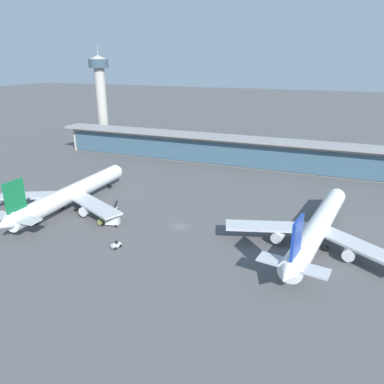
# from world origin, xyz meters

# --- Properties ---
(ground_plane) EXTENTS (1200.00, 1200.00, 0.00)m
(ground_plane) POSITION_xyz_m (0.00, 0.00, 0.00)
(ground_plane) COLOR #515154
(airliner_left_stand) EXTENTS (52.59, 68.16, 18.20)m
(airliner_left_stand) POSITION_xyz_m (-43.32, -0.33, 5.73)
(airliner_left_stand) COLOR white
(airliner_left_stand) RESTS_ON ground
(airliner_centre_stand) EXTENTS (51.94, 68.21, 18.20)m
(airliner_centre_stand) POSITION_xyz_m (42.65, 2.73, 5.73)
(airliner_centre_stand) COLOR white
(airliner_centre_stand) RESTS_ON ground
(service_truck_near_nose_white) EXTENTS (2.43, 3.22, 2.05)m
(service_truck_near_nose_white) POSITION_xyz_m (-11.59, -20.18, 0.87)
(service_truck_near_nose_white) COLOR silver
(service_truck_near_nose_white) RESTS_ON ground
(service_truck_under_wing_olive) EXTENTS (6.67, 4.30, 2.70)m
(service_truck_under_wing_olive) POSITION_xyz_m (-47.26, -16.38, 0.81)
(service_truck_under_wing_olive) COLOR olive
(service_truck_under_wing_olive) RESTS_ON ground
(service_truck_mid_apron_white) EXTENTS (3.19, 6.91, 2.70)m
(service_truck_mid_apron_white) POSITION_xyz_m (-27.03, 2.59, 0.81)
(service_truck_mid_apron_white) COLOR silver
(service_truck_mid_apron_white) RESTS_ON ground
(service_truck_by_tail_olive) EXTENTS (7.62, 3.81, 3.10)m
(service_truck_by_tail_olive) POSITION_xyz_m (-21.76, -7.69, 1.69)
(service_truck_by_tail_olive) COLOR olive
(service_truck_by_tail_olive) RESTS_ON ground
(terminal_building) EXTENTS (207.36, 12.80, 15.20)m
(terminal_building) POSITION_xyz_m (0.00, 78.32, 7.87)
(terminal_building) COLOR #B2ADA3
(terminal_building) RESTS_ON ground
(control_tower) EXTENTS (12.00, 12.00, 59.48)m
(control_tower) POSITION_xyz_m (-96.12, 98.32, 32.58)
(control_tower) COLOR #B2ADA3
(control_tower) RESTS_ON ground
(safety_cone_charlie) EXTENTS (0.62, 0.62, 0.70)m
(safety_cone_charlie) POSITION_xyz_m (-54.66, -21.05, 0.32)
(safety_cone_charlie) COLOR orange
(safety_cone_charlie) RESTS_ON ground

